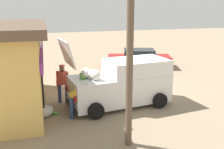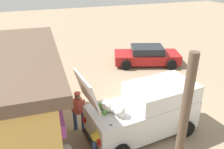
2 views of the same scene
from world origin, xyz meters
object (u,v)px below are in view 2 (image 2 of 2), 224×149
Objects in this scene: parked_sedan at (147,56)px; paint_bucket at (69,97)px; vendor_standing at (78,109)px; storefront_bar at (8,101)px; delivery_van at (146,110)px; customer_bending at (100,138)px.

parked_sedan reaches higher than paint_bucket.
storefront_bar is at bearing 86.87° from vendor_standing.
parked_sedan is 7.86m from vendor_standing.
storefront_bar reaches higher than vendor_standing.
vendor_standing reaches higher than parked_sedan.
parked_sedan is 12.33× the size of paint_bucket.
vendor_standing is at bearing -93.13° from storefront_bar.
delivery_van reaches higher than customer_bending.
delivery_van is at bearing -103.07° from storefront_bar.
delivery_van is 7.13m from parked_sedan.
parked_sedan is 8.85m from customer_bending.
paint_bucket is (4.06, 0.28, -0.64)m from customer_bending.
vendor_standing is 4.53× the size of paint_bucket.
delivery_van is 3.47× the size of customer_bending.
delivery_van is 1.00× the size of parked_sedan.
paint_bucket is at bearing -46.89° from storefront_bar.
storefront_bar reaches higher than paint_bucket.
customer_bending is at bearing -123.83° from storefront_bar.
parked_sedan is at bearing -63.48° from paint_bucket.
vendor_standing is 2.51m from paint_bucket.
customer_bending is at bearing 141.65° from parked_sedan.
vendor_standing is (-0.13, -2.36, -0.81)m from storefront_bar.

